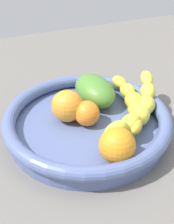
{
  "coord_description": "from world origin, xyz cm",
  "views": [
    {
      "loc": [
        51.51,
        -20.1,
        46.61
      ],
      "look_at": [
        0.0,
        0.0,
        8.42
      ],
      "focal_mm": 52.73,
      "sensor_mm": 36.0,
      "label": 1
    }
  ],
  "objects_px": {
    "orange_front": "(67,106)",
    "mango_green": "(95,91)",
    "banana_draped_right": "(132,104)",
    "banana_draped_left": "(140,107)",
    "fruit_bowl": "(87,123)",
    "orange_mid_right": "(88,114)",
    "orange_mid_left": "(117,145)"
  },
  "relations": [
    {
      "from": "fruit_bowl",
      "to": "mango_green",
      "type": "xyz_separation_m",
      "value": [
        -0.07,
        0.05,
        0.03
      ]
    },
    {
      "from": "orange_front",
      "to": "mango_green",
      "type": "distance_m",
      "value": 0.09
    },
    {
      "from": "banana_draped_left",
      "to": "banana_draped_right",
      "type": "bearing_deg",
      "value": -171.94
    },
    {
      "from": "banana_draped_right",
      "to": "orange_mid_right",
      "type": "xyz_separation_m",
      "value": [
        0.0,
        -0.1,
        0.0
      ]
    },
    {
      "from": "orange_mid_right",
      "to": "mango_green",
      "type": "distance_m",
      "value": 0.08
    },
    {
      "from": "banana_draped_left",
      "to": "orange_mid_left",
      "type": "xyz_separation_m",
      "value": [
        0.09,
        -0.1,
        0.0
      ]
    },
    {
      "from": "fruit_bowl",
      "to": "orange_mid_left",
      "type": "distance_m",
      "value": 0.12
    },
    {
      "from": "banana_draped_right",
      "to": "orange_mid_left",
      "type": "xyz_separation_m",
      "value": [
        0.12,
        -0.09,
        0.01
      ]
    },
    {
      "from": "banana_draped_left",
      "to": "orange_front",
      "type": "relative_size",
      "value": 2.98
    },
    {
      "from": "banana_draped_right",
      "to": "orange_mid_left",
      "type": "bearing_deg",
      "value": -38.11
    },
    {
      "from": "fruit_bowl",
      "to": "orange_mid_right",
      "type": "distance_m",
      "value": 0.02
    },
    {
      "from": "banana_draped_left",
      "to": "orange_front",
      "type": "xyz_separation_m",
      "value": [
        -0.06,
        -0.14,
        0.0
      ]
    },
    {
      "from": "orange_mid_left",
      "to": "orange_mid_right",
      "type": "bearing_deg",
      "value": -176.04
    },
    {
      "from": "orange_mid_left",
      "to": "orange_mid_right",
      "type": "height_order",
      "value": "orange_mid_left"
    },
    {
      "from": "banana_draped_left",
      "to": "mango_green",
      "type": "xyz_separation_m",
      "value": [
        -0.1,
        -0.06,
        -0.0
      ]
    },
    {
      "from": "banana_draped_right",
      "to": "mango_green",
      "type": "xyz_separation_m",
      "value": [
        -0.07,
        -0.06,
        0.01
      ]
    },
    {
      "from": "orange_front",
      "to": "orange_mid_right",
      "type": "distance_m",
      "value": 0.05
    },
    {
      "from": "orange_mid_right",
      "to": "banana_draped_left",
      "type": "bearing_deg",
      "value": 76.98
    },
    {
      "from": "orange_mid_left",
      "to": "fruit_bowl",
      "type": "bearing_deg",
      "value": -175.12
    },
    {
      "from": "orange_mid_left",
      "to": "banana_draped_left",
      "type": "bearing_deg",
      "value": 134.22
    },
    {
      "from": "banana_draped_right",
      "to": "orange_mid_right",
      "type": "height_order",
      "value": "orange_mid_right"
    },
    {
      "from": "banana_draped_right",
      "to": "mango_green",
      "type": "relative_size",
      "value": 1.79
    },
    {
      "from": "fruit_bowl",
      "to": "banana_draped_right",
      "type": "distance_m",
      "value": 0.11
    },
    {
      "from": "mango_green",
      "to": "orange_mid_left",
      "type": "bearing_deg",
      "value": -10.63
    },
    {
      "from": "orange_mid_right",
      "to": "mango_green",
      "type": "relative_size",
      "value": 0.44
    },
    {
      "from": "orange_front",
      "to": "orange_mid_right",
      "type": "bearing_deg",
      "value": 46.97
    },
    {
      "from": "orange_front",
      "to": "orange_mid_right",
      "type": "height_order",
      "value": "orange_front"
    },
    {
      "from": "banana_draped_right",
      "to": "mango_green",
      "type": "bearing_deg",
      "value": -140.87
    },
    {
      "from": "fruit_bowl",
      "to": "mango_green",
      "type": "relative_size",
      "value": 2.91
    },
    {
      "from": "banana_draped_right",
      "to": "banana_draped_left",
      "type": "bearing_deg",
      "value": 8.06
    },
    {
      "from": "banana_draped_left",
      "to": "banana_draped_right",
      "type": "distance_m",
      "value": 0.03
    },
    {
      "from": "orange_front",
      "to": "mango_green",
      "type": "xyz_separation_m",
      "value": [
        -0.04,
        0.08,
        -0.0
      ]
    }
  ]
}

